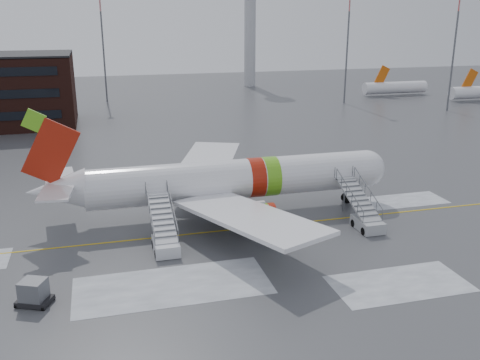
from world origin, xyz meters
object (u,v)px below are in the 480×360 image
object	(u,v)px
pushback_tug	(278,226)
uld_container	(34,293)
airliner	(225,181)
airstair_fwd	(364,216)
airstair_aft	(164,237)

from	to	relation	value
pushback_tug	uld_container	bearing A→B (deg)	-160.25
airliner	uld_container	world-z (taller)	airliner
airstair_fwd	airstair_aft	distance (m)	18.31
airliner	airstair_fwd	size ratio (longest dim) A/B	4.55
airstair_aft	pushback_tug	bearing A→B (deg)	2.25
uld_container	airstair_aft	bearing A→B (deg)	34.73
airliner	airstair_fwd	xyz separation A→B (m)	(11.53, -6.54, -2.35)
airstair_fwd	pushback_tug	xyz separation A→B (m)	(-8.22, 0.40, -0.29)
airliner	pushback_tug	xyz separation A→B (m)	(3.31, -6.14, -2.64)
airstair_fwd	uld_container	xyz separation A→B (m)	(-27.97, -6.70, -0.24)
uld_container	pushback_tug	bearing A→B (deg)	19.75
pushback_tug	airstair_fwd	bearing A→B (deg)	-2.77
airliner	airstair_aft	size ratio (longest dim) A/B	4.55
airliner	airstair_fwd	world-z (taller)	airliner
airliner	uld_container	size ratio (longest dim) A/B	13.42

